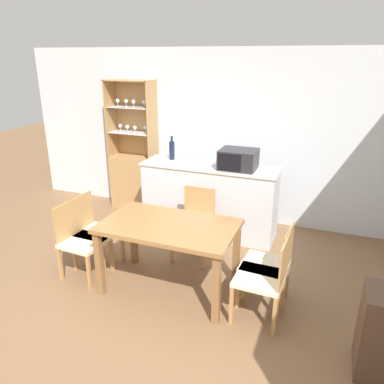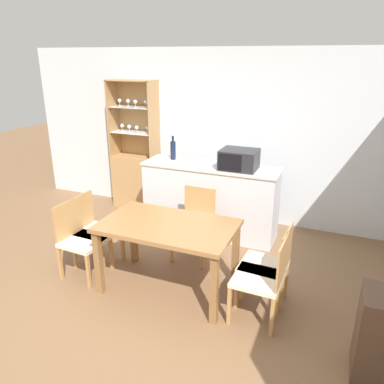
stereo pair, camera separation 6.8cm
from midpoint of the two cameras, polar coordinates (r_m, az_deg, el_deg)
The scene contains 12 objects.
ground_plane at distance 4.00m, azimuth -6.78°, elevation -17.47°, with size 18.00×18.00×0.00m, color brown.
wall_back at distance 5.73m, azimuth 5.53°, elevation 8.37°, with size 6.80×0.06×2.55m.
kitchen_counter at distance 5.31m, azimuth 3.12°, elevation -1.16°, with size 1.91×0.55×1.01m.
display_cabinet at distance 6.29m, azimuth -8.14°, elevation 3.07°, with size 0.76×0.36×2.08m.
dining_table at distance 3.97m, azimuth -3.21°, elevation -6.23°, with size 1.42×0.84×0.78m.
dining_chair_side_right_near at distance 3.69m, azimuth 11.23°, elevation -12.80°, with size 0.46×0.46×0.88m.
dining_chair_head_far at distance 4.69m, azimuth 0.83°, elevation -4.86°, with size 0.45×0.45×0.88m.
dining_chair_side_right_far at distance 3.90m, azimuth 11.99°, elevation -10.90°, with size 0.48×0.48×0.88m.
dining_chair_side_left_near at distance 4.49m, azimuth -16.13°, elevation -6.94°, with size 0.47×0.47×0.88m.
dining_chair_side_left_far at distance 4.67m, azimuth -14.25°, elevation -5.69°, with size 0.46×0.46×0.88m.
microwave at distance 4.98m, azimuth 7.56°, elevation 4.94°, with size 0.48×0.40×0.26m.
wine_bottle at distance 5.42m, azimuth -2.54°, elevation 6.43°, with size 0.08×0.08×0.34m.
Camera 2 is at (1.64, -2.73, 2.44)m, focal length 35.00 mm.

